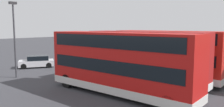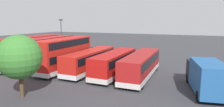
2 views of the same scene
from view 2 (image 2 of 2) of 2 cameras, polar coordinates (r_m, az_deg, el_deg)
ground_plane at (r=38.14m, az=-0.18°, el=-1.12°), size 140.00×140.00×0.00m
bus_single_deck_near_end at (r=24.77m, az=8.45°, el=-3.18°), size 2.81×11.37×2.95m
bus_single_deck_second at (r=25.45m, az=0.77°, el=-2.74°), size 2.66×10.15×2.95m
bus_single_deck_third at (r=27.41m, az=-6.29°, el=-1.91°), size 2.67×10.94×2.95m
bus_double_decker_fourth at (r=28.53m, az=-13.48°, el=0.02°), size 2.76×10.43×4.55m
bus_double_decker_fifth at (r=30.89m, az=-18.12°, el=0.51°), size 2.92×10.57×4.55m
bus_double_decker_sixth at (r=33.15m, az=-22.82°, el=0.83°), size 3.02×11.92×4.55m
box_truck_blue at (r=21.43m, az=25.48°, el=-5.77°), size 3.93×7.85×3.20m
car_hatchback_silver at (r=43.69m, az=-6.85°, el=1.09°), size 4.38×3.62×1.43m
lamp_post_tall at (r=42.77m, az=-14.41°, el=5.54°), size 0.70×0.30×7.27m
waste_bin_yellow at (r=39.37m, az=-5.26°, el=-0.12°), size 0.60×0.60×0.95m
tree_leftmost at (r=19.55m, az=-25.17°, el=-0.97°), size 4.01×4.01×5.78m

